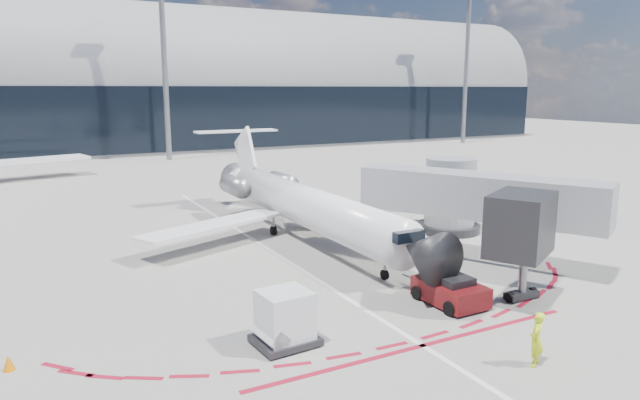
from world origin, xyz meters
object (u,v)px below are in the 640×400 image
ramp_worker (536,339)px  uld_container (285,319)px  pushback_tug (450,291)px  regional_jet (301,203)px

ramp_worker → uld_container: bearing=-68.0°
uld_container → pushback_tug: bearing=-1.8°
pushback_tug → uld_container: (-8.01, -0.35, 0.44)m
regional_jet → pushback_tug: size_ratio=5.19×
ramp_worker → pushback_tug: bearing=-131.8°
pushback_tug → uld_container: uld_container is taller
pushback_tug → uld_container: size_ratio=2.14×
regional_jet → uld_container: bearing=-118.1°
ramp_worker → uld_container: size_ratio=0.82×
regional_jet → uld_container: 15.50m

